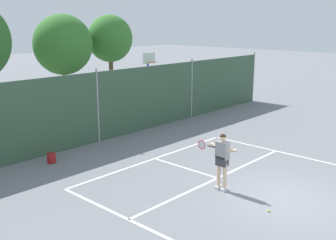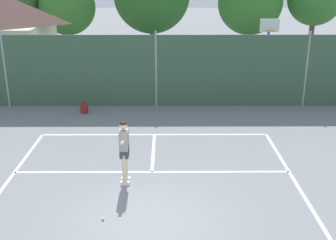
{
  "view_description": "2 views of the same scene",
  "coord_description": "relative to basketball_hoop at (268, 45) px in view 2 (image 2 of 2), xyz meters",
  "views": [
    {
      "loc": [
        -10.81,
        -5.15,
        5.24
      ],
      "look_at": [
        0.96,
        5.68,
        1.36
      ],
      "focal_mm": 43.55,
      "sensor_mm": 36.0,
      "label": 1
    },
    {
      "loc": [
        0.41,
        -8.86,
        5.7
      ],
      "look_at": [
        0.48,
        2.83,
        1.52
      ],
      "focal_mm": 45.13,
      "sensor_mm": 36.0,
      "label": 2
    }
  ],
  "objects": [
    {
      "name": "chainlink_fence",
      "position": [
        -5.27,
        -2.11,
        -0.75
      ],
      "size": [
        26.09,
        0.09,
        3.27
      ],
      "color": "#38563D",
      "rests_on": "ground"
    },
    {
      "name": "ground_plane",
      "position": [
        -5.27,
        -11.11,
        -2.31
      ],
      "size": [
        120.0,
        120.0,
        0.0
      ],
      "primitive_type": "plane",
      "color": "slate"
    },
    {
      "name": "court_markings",
      "position": [
        -5.27,
        -10.47,
        -2.31
      ],
      "size": [
        8.3,
        11.1,
        0.01
      ],
      "color": "white",
      "rests_on": "ground"
    },
    {
      "name": "tennis_ball",
      "position": [
        -6.37,
        -11.21,
        -2.28
      ],
      "size": [
        0.07,
        0.07,
        0.07
      ],
      "primitive_type": "sphere",
      "color": "#CCE033",
      "rests_on": "ground"
    },
    {
      "name": "backpack_red",
      "position": [
        -8.29,
        -3.09,
        -2.12
      ],
      "size": [
        0.3,
        0.27,
        0.46
      ],
      "color": "maroon",
      "rests_on": "ground"
    },
    {
      "name": "basketball_hoop",
      "position": [
        0.0,
        0.0,
        0.0
      ],
      "size": [
        0.9,
        0.67,
        3.55
      ],
      "color": "#284CB2",
      "rests_on": "ground"
    },
    {
      "name": "tennis_player",
      "position": [
        -6.0,
        -9.29,
        -1.2
      ],
      "size": [
        0.26,
        1.44,
        1.85
      ],
      "color": "silver",
      "rests_on": "ground"
    }
  ]
}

